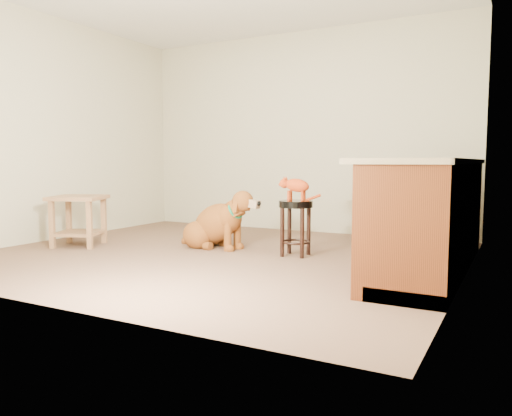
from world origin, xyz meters
The scene contains 8 objects.
floor centered at (0.00, 0.00, 0.00)m, with size 4.50×4.00×0.01m, color brown.
room_shell centered at (0.00, 0.00, 1.68)m, with size 4.54×4.04×2.62m.
cabinet_run centered at (1.94, 0.30, 0.44)m, with size 0.70×2.56×0.94m.
padded_stool centered at (0.69, 0.32, 0.38)m, with size 0.33×0.33×0.54m.
wood_stool centered at (1.39, 1.14, 0.38)m, with size 0.51×0.51×0.73m.
side_table centered at (-1.63, -0.26, 0.36)m, with size 0.70×0.70×0.55m.
golden_retriever centered at (-0.22, 0.33, 0.25)m, with size 1.05×0.54×0.67m.
tabby_kitten centered at (0.68, 0.32, 0.68)m, with size 0.41×0.17×0.26m.
Camera 1 is at (2.63, -4.10, 0.92)m, focal length 35.00 mm.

